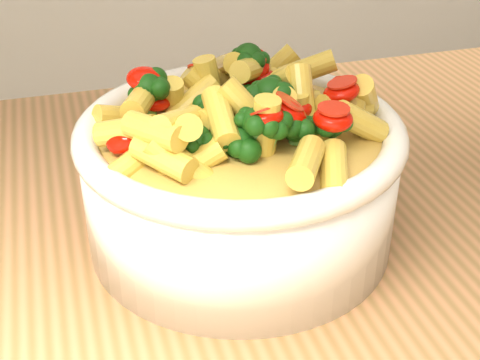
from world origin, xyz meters
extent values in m
cube|color=#B0764B|center=(0.00, 0.00, 0.88)|extent=(1.20, 0.80, 0.04)
cylinder|color=white|center=(-0.11, 0.07, 0.95)|extent=(0.24, 0.24, 0.09)
ellipsoid|color=white|center=(-0.11, 0.07, 0.92)|extent=(0.22, 0.22, 0.04)
torus|color=white|center=(-0.11, 0.07, 0.99)|extent=(0.24, 0.24, 0.02)
ellipsoid|color=#F2CB52|center=(-0.11, 0.07, 0.99)|extent=(0.21, 0.21, 0.02)
camera|label=1|loc=(-0.24, -0.35, 1.21)|focal=50.00mm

